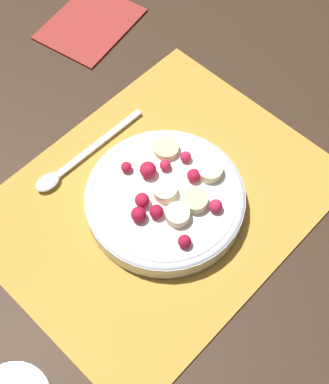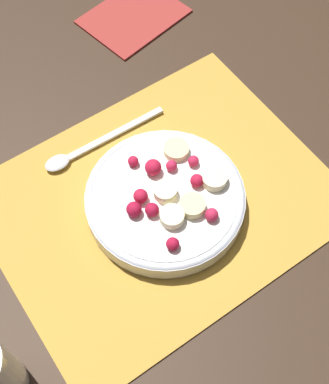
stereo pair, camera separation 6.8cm
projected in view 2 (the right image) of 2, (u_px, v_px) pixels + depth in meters
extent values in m
plane|color=#382619|center=(160.00, 201.00, 0.72)|extent=(3.00, 3.00, 0.00)
cube|color=gold|center=(160.00, 200.00, 0.72)|extent=(0.44, 0.35, 0.01)
cylinder|color=silver|center=(164.00, 201.00, 0.70)|extent=(0.21, 0.21, 0.03)
torus|color=silver|center=(164.00, 197.00, 0.69)|extent=(0.21, 0.21, 0.01)
cylinder|color=white|center=(164.00, 195.00, 0.69)|extent=(0.19, 0.19, 0.00)
cylinder|color=#F4EAB7|center=(163.00, 193.00, 0.68)|extent=(0.04, 0.04, 0.01)
cylinder|color=beige|center=(176.00, 150.00, 0.71)|extent=(0.04, 0.04, 0.01)
cylinder|color=beige|center=(192.00, 206.00, 0.67)|extent=(0.05, 0.05, 0.01)
cylinder|color=#F4EAB7|center=(214.00, 178.00, 0.69)|extent=(0.05, 0.05, 0.01)
cylinder|color=#F4EAB7|center=(172.00, 217.00, 0.66)|extent=(0.04, 0.04, 0.01)
sphere|color=#D12347|center=(212.00, 215.00, 0.66)|extent=(0.02, 0.02, 0.02)
sphere|color=red|center=(153.00, 167.00, 0.69)|extent=(0.02, 0.02, 0.02)
sphere|color=red|center=(133.00, 161.00, 0.70)|extent=(0.01, 0.01, 0.01)
sphere|color=#B21433|center=(134.00, 209.00, 0.66)|extent=(0.02, 0.02, 0.02)
sphere|color=#B21433|center=(173.00, 244.00, 0.64)|extent=(0.02, 0.02, 0.02)
sphere|color=#D12347|center=(193.00, 161.00, 0.70)|extent=(0.01, 0.01, 0.01)
sphere|color=red|center=(197.00, 181.00, 0.68)|extent=(0.02, 0.02, 0.02)
sphere|color=red|center=(139.00, 193.00, 0.67)|extent=(0.02, 0.02, 0.02)
sphere|color=#B21433|center=(152.00, 210.00, 0.66)|extent=(0.02, 0.02, 0.02)
sphere|color=#D12347|center=(171.00, 166.00, 0.70)|extent=(0.01, 0.01, 0.01)
cube|color=silver|center=(116.00, 133.00, 0.76)|extent=(0.16, 0.01, 0.00)
ellipsoid|color=silver|center=(57.00, 163.00, 0.74)|extent=(0.04, 0.03, 0.01)
cube|color=#A3332D|center=(134.00, 16.00, 0.89)|extent=(0.18, 0.15, 0.01)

